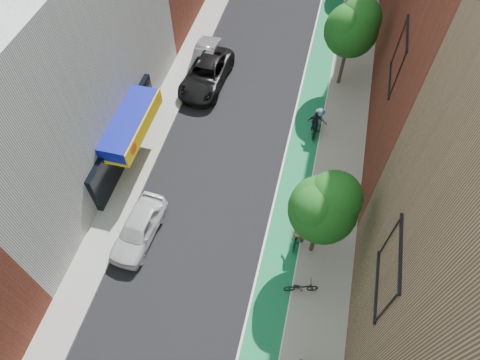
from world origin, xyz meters
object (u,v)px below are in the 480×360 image
Objects in this scene: cyclist_lane_far at (318,123)px; parked_car_white at (138,229)px; parked_car_black at (206,74)px; parked_car_silver at (205,57)px; cyclist_lane_near at (297,234)px; cyclist_lane_mid at (315,126)px.

parked_car_white is at bearing 62.73° from cyclist_lane_far.
parked_car_black is at bearing -5.74° from cyclist_lane_far.
parked_car_black is at bearing -70.63° from parked_car_silver.
cyclist_lane_near is (8.68, 1.71, 0.18)m from parked_car_white.
parked_car_white is 13.15m from cyclist_lane_mid.
cyclist_lane_near is at bearing 15.09° from parked_car_white.
parked_car_white is at bearing -88.14° from parked_car_silver.
cyclist_lane_near is 8.52m from cyclist_lane_far.
cyclist_lane_far is (8.68, 10.23, 0.17)m from parked_car_white.
cyclist_lane_near is 8.34m from cyclist_lane_mid.
cyclist_lane_near is (8.60, -11.44, 0.13)m from parked_car_black.
cyclist_lane_far is at bearing -28.13° from parked_car_silver.
parked_car_silver is 10.50m from cyclist_lane_far.
cyclist_lane_far is at bearing 53.62° from parked_car_white.
cyclist_lane_near is 1.06× the size of cyclist_lane_mid.
parked_car_silver is 2.07× the size of cyclist_lane_far.
cyclist_lane_far is at bearing -15.89° from parked_car_black.
parked_car_black is at bearing 93.58° from parked_car_white.
cyclist_lane_mid is at bearing 53.77° from parked_car_white.
cyclist_lane_far is (8.60, -2.93, 0.11)m from parked_car_black.
parked_car_black is 9.08m from cyclist_lane_far.
cyclist_lane_near reaches higher than cyclist_lane_mid.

